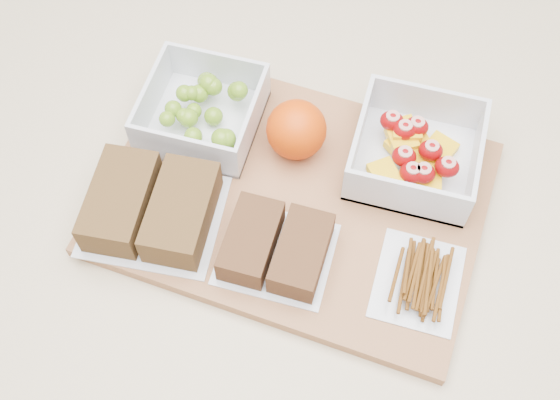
# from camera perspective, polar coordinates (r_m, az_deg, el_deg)

# --- Properties ---
(counter) EXTENTS (1.20, 0.90, 0.90)m
(counter) POSITION_cam_1_polar(r_m,az_deg,el_deg) (1.21, 0.44, -11.29)
(counter) COLOR beige
(counter) RESTS_ON ground
(cutting_board) EXTENTS (0.44, 0.33, 0.02)m
(cutting_board) POSITION_cam_1_polar(r_m,az_deg,el_deg) (0.80, 1.15, 0.16)
(cutting_board) COLOR #A46C44
(cutting_board) RESTS_ON counter
(grape_container) EXTENTS (0.13, 0.13, 0.06)m
(grape_container) POSITION_cam_1_polar(r_m,az_deg,el_deg) (0.83, -6.16, 7.30)
(grape_container) COLOR silver
(grape_container) RESTS_ON cutting_board
(fruit_container) EXTENTS (0.14, 0.14, 0.06)m
(fruit_container) POSITION_cam_1_polar(r_m,az_deg,el_deg) (0.81, 10.88, 3.78)
(fruit_container) COLOR silver
(fruit_container) RESTS_ON cutting_board
(orange) EXTENTS (0.07, 0.07, 0.07)m
(orange) POSITION_cam_1_polar(r_m,az_deg,el_deg) (0.80, 1.34, 5.74)
(orange) COLOR #EB4705
(orange) RESTS_ON cutting_board
(sandwich_bag_left) EXTENTS (0.16, 0.14, 0.05)m
(sandwich_bag_left) POSITION_cam_1_polar(r_m,az_deg,el_deg) (0.77, -10.44, -0.56)
(sandwich_bag_left) COLOR silver
(sandwich_bag_left) RESTS_ON cutting_board
(sandwich_bag_center) EXTENTS (0.12, 0.11, 0.04)m
(sandwich_bag_center) POSITION_cam_1_polar(r_m,az_deg,el_deg) (0.74, -0.32, -3.86)
(sandwich_bag_center) COLOR silver
(sandwich_bag_center) RESTS_ON cutting_board
(pretzel_bag) EXTENTS (0.09, 0.11, 0.02)m
(pretzel_bag) POSITION_cam_1_polar(r_m,az_deg,el_deg) (0.75, 11.24, -6.20)
(pretzel_bag) COLOR silver
(pretzel_bag) RESTS_ON cutting_board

